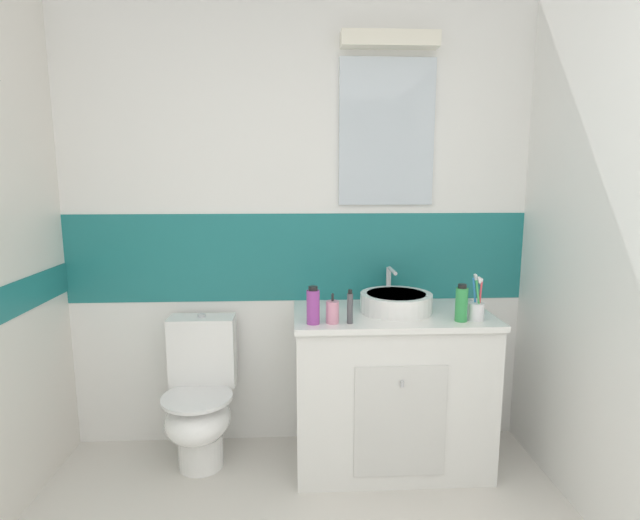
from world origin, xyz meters
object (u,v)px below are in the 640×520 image
object	(u,v)px
toilet	(200,398)
soap_dispenser	(332,312)
mouthwash_bottle	(313,306)
toothpaste_tube_upright	(350,307)
shampoo_bottle_tall	(461,304)
toothbrush_cup	(476,309)
sink_basin	(396,301)

from	to	relation	value
toilet	soap_dispenser	distance (m)	0.91
mouthwash_bottle	toothpaste_tube_upright	bearing A→B (deg)	-0.66
shampoo_bottle_tall	soap_dispenser	bearing A→B (deg)	179.84
mouthwash_bottle	toothbrush_cup	bearing A→B (deg)	1.53
sink_basin	mouthwash_bottle	xyz separation A→B (m)	(-0.45, -0.21, 0.04)
toothbrush_cup	mouthwash_bottle	size ratio (longest dim) A/B	1.24
toilet	toothpaste_tube_upright	distance (m)	0.99
sink_basin	toilet	bearing A→B (deg)	178.80
mouthwash_bottle	toothpaste_tube_upright	xyz separation A→B (m)	(0.18, -0.00, -0.01)
toothbrush_cup	shampoo_bottle_tall	size ratio (longest dim) A/B	1.24
toilet	toothpaste_tube_upright	xyz separation A→B (m)	(0.78, -0.23, 0.56)
sink_basin	toothpaste_tube_upright	world-z (taller)	sink_basin
shampoo_bottle_tall	toothbrush_cup	bearing A→B (deg)	10.48
toothpaste_tube_upright	toilet	bearing A→B (deg)	163.65
soap_dispenser	shampoo_bottle_tall	world-z (taller)	shampoo_bottle_tall
sink_basin	shampoo_bottle_tall	distance (m)	0.35
soap_dispenser	sink_basin	bearing A→B (deg)	29.29
sink_basin	toothpaste_tube_upright	size ratio (longest dim) A/B	2.53
shampoo_bottle_tall	mouthwash_bottle	size ratio (longest dim) A/B	1.00
shampoo_bottle_tall	mouthwash_bottle	xyz separation A→B (m)	(-0.73, -0.01, -0.00)
soap_dispenser	shampoo_bottle_tall	bearing A→B (deg)	-0.16
soap_dispenser	toothpaste_tube_upright	xyz separation A→B (m)	(0.08, -0.01, 0.02)
sink_basin	soap_dispenser	xyz separation A→B (m)	(-0.35, -0.20, 0.00)
toothpaste_tube_upright	sink_basin	bearing A→B (deg)	37.82
toothbrush_cup	mouthwash_bottle	bearing A→B (deg)	-178.47
soap_dispenser	shampoo_bottle_tall	size ratio (longest dim) A/B	0.80
toothpaste_tube_upright	soap_dispenser	bearing A→B (deg)	172.94
shampoo_bottle_tall	toilet	bearing A→B (deg)	170.59
sink_basin	toothbrush_cup	bearing A→B (deg)	-26.75
toothbrush_cup	toothpaste_tube_upright	xyz separation A→B (m)	(-0.63, -0.02, 0.02)
sink_basin	toilet	world-z (taller)	sink_basin
toothbrush_cup	toothpaste_tube_upright	bearing A→B (deg)	-177.85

